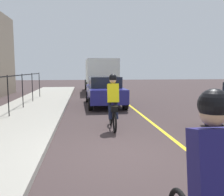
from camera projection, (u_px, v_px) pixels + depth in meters
name	position (u px, v px, depth m)	size (l,w,h in m)	color
ground_plane	(124.00, 155.00, 5.60)	(80.00, 80.00, 0.00)	#392D2E
lane_line_centre	(190.00, 152.00, 5.79)	(36.00, 0.12, 0.01)	yellow
cyclist_lead	(113.00, 102.00, 7.90)	(1.71, 0.36, 1.83)	black
parked_sedan_rear	(105.00, 90.00, 13.22)	(4.44, 2.01, 1.58)	navy
box_truck_background	(100.00, 74.00, 21.02)	(6.75, 2.64, 2.78)	silver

